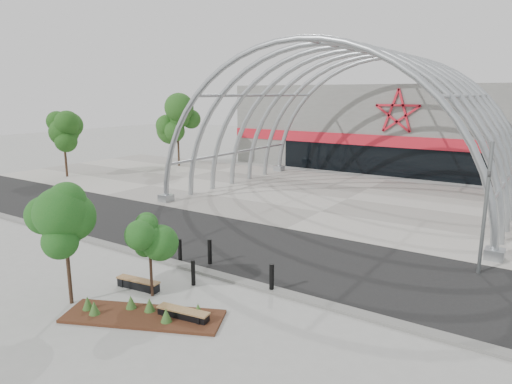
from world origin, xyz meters
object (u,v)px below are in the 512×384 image
at_px(signal_pole, 486,206).
at_px(bollard_2, 210,252).
at_px(street_tree_1, 149,238).
at_px(street_tree_0, 64,222).
at_px(bench_1, 183,315).
at_px(bench_0, 138,284).

distance_m(signal_pole, bollard_2, 11.38).
distance_m(signal_pole, street_tree_1, 13.08).
xyz_separation_m(signal_pole, street_tree_0, (-11.51, -10.87, 0.15)).
height_order(signal_pole, street_tree_0, signal_pole).
xyz_separation_m(street_tree_0, bench_1, (4.13, 1.24, -2.79)).
xyz_separation_m(street_tree_1, bollard_2, (-0.26, 3.63, -1.67)).
xyz_separation_m(signal_pole, bench_1, (-7.37, -9.63, -2.64)).
relative_size(street_tree_1, bollard_2, 2.78).
bearing_deg(street_tree_0, bollard_2, 73.32).
relative_size(street_tree_1, bench_0, 1.68).
bearing_deg(signal_pole, street_tree_0, -136.62).
bearing_deg(bench_1, street_tree_1, 161.45).
distance_m(street_tree_1, bench_0, 2.23).
bearing_deg(street_tree_0, street_tree_1, 45.56).
height_order(street_tree_1, bench_0, street_tree_1).
distance_m(signal_pole, bench_1, 12.41).
xyz_separation_m(street_tree_0, bench_0, (1.04, 2.13, -2.79)).
height_order(signal_pole, street_tree_1, signal_pole).
bearing_deg(bench_0, street_tree_0, -116.08).
bearing_deg(bench_0, bench_1, -16.07).
height_order(street_tree_0, bollard_2, street_tree_0).
relative_size(street_tree_0, bench_0, 2.25).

